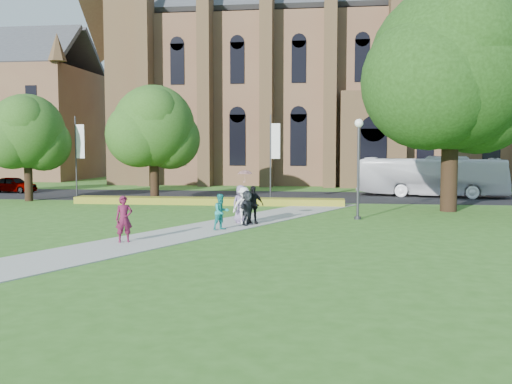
# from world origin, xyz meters

# --- Properties ---
(ground) EXTENTS (160.00, 160.00, 0.00)m
(ground) POSITION_xyz_m (0.00, 0.00, 0.00)
(ground) COLOR #32641E
(ground) RESTS_ON ground
(road) EXTENTS (160.00, 10.00, 0.02)m
(road) POSITION_xyz_m (0.00, 20.00, 0.01)
(road) COLOR black
(road) RESTS_ON ground
(footpath) EXTENTS (15.58, 28.54, 0.04)m
(footpath) POSITION_xyz_m (0.00, 1.00, 0.02)
(footpath) COLOR #B2B2A8
(footpath) RESTS_ON ground
(flower_hedge) EXTENTS (18.00, 1.40, 0.45)m
(flower_hedge) POSITION_xyz_m (-2.00, 13.20, 0.23)
(flower_hedge) COLOR #B18D23
(flower_hedge) RESTS_ON ground
(cathedral) EXTENTS (52.60, 18.25, 28.00)m
(cathedral) POSITION_xyz_m (10.00, 39.73, 12.98)
(cathedral) COLOR brown
(cathedral) RESTS_ON ground
(building_west) EXTENTS (22.00, 14.00, 18.30)m
(building_west) POSITION_xyz_m (-34.00, 42.00, 9.21)
(building_west) COLOR brown
(building_west) RESTS_ON ground
(streetlamp) EXTENTS (0.44, 0.44, 5.24)m
(streetlamp) POSITION_xyz_m (7.50, 6.50, 3.30)
(streetlamp) COLOR #38383D
(streetlamp) RESTS_ON ground
(large_tree) EXTENTS (9.60, 9.60, 13.20)m
(large_tree) POSITION_xyz_m (13.00, 11.00, 8.37)
(large_tree) COLOR #332114
(large_tree) RESTS_ON ground
(street_tree_0) EXTENTS (5.20, 5.20, 7.50)m
(street_tree_0) POSITION_xyz_m (-15.00, 14.00, 4.87)
(street_tree_0) COLOR #332114
(street_tree_0) RESTS_ON ground
(street_tree_1) EXTENTS (5.60, 5.60, 8.05)m
(street_tree_1) POSITION_xyz_m (-6.00, 14.50, 5.22)
(street_tree_1) COLOR #332114
(street_tree_1) RESTS_ON ground
(banner_pole_0) EXTENTS (0.70, 0.10, 6.00)m
(banner_pole_0) POSITION_xyz_m (2.11, 15.20, 3.39)
(banner_pole_0) COLOR #38383D
(banner_pole_0) RESTS_ON ground
(banner_pole_1) EXTENTS (0.70, 0.10, 6.00)m
(banner_pole_1) POSITION_xyz_m (-11.89, 15.20, 3.39)
(banner_pole_1) COLOR #38383D
(banner_pole_1) RESTS_ON ground
(tour_coach) EXTENTS (11.40, 4.84, 3.09)m
(tour_coach) POSITION_xyz_m (13.75, 21.12, 1.57)
(tour_coach) COLOR silver
(tour_coach) RESTS_ON road
(car_0) EXTENTS (4.15, 2.30, 1.34)m
(car_0) POSITION_xyz_m (-20.17, 20.91, 0.69)
(car_0) COLOR gray
(car_0) RESTS_ON road
(pedestrian_0) EXTENTS (0.79, 0.69, 1.83)m
(pedestrian_0) POSITION_xyz_m (-1.98, -2.29, 0.95)
(pedestrian_0) COLOR #591430
(pedestrian_0) RESTS_ON footpath
(pedestrian_1) EXTENTS (1.00, 1.00, 1.63)m
(pedestrian_1) POSITION_xyz_m (1.18, 1.50, 0.86)
(pedestrian_1) COLOR teal
(pedestrian_1) RESTS_ON footpath
(pedestrian_2) EXTENTS (1.33, 1.14, 1.78)m
(pedestrian_2) POSITION_xyz_m (1.88, 3.76, 0.93)
(pedestrian_2) COLOR white
(pedestrian_2) RESTS_ON footpath
(pedestrian_3) EXTENTS (1.18, 0.87, 1.87)m
(pedestrian_3) POSITION_xyz_m (2.31, 3.71, 0.97)
(pedestrian_3) COLOR black
(pedestrian_3) RESTS_ON footpath
(pedestrian_4) EXTENTS (1.09, 1.01, 1.87)m
(pedestrian_4) POSITION_xyz_m (1.69, 3.99, 0.98)
(pedestrian_4) COLOR slate
(pedestrian_4) RESTS_ON footpath
(pedestrian_5) EXTENTS (1.07, 1.63, 1.68)m
(pedestrian_5) POSITION_xyz_m (2.12, 3.20, 0.88)
(pedestrian_5) COLOR #25282D
(pedestrian_5) RESTS_ON footpath
(parasol) EXTENTS (0.80, 0.80, 0.64)m
(parasol) POSITION_xyz_m (1.87, 4.09, 2.23)
(parasol) COLOR #CB8FA1
(parasol) RESTS_ON pedestrian_4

